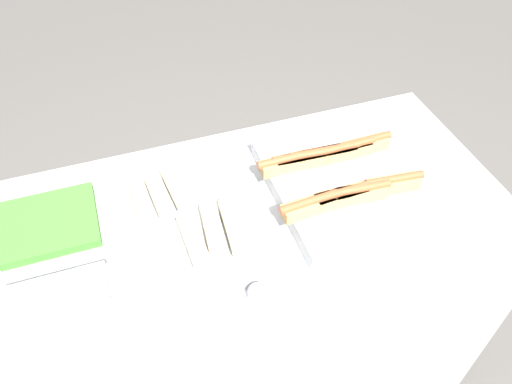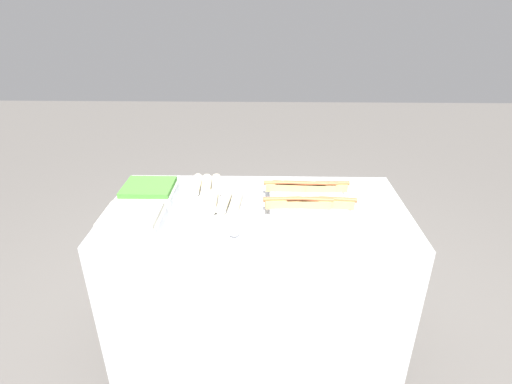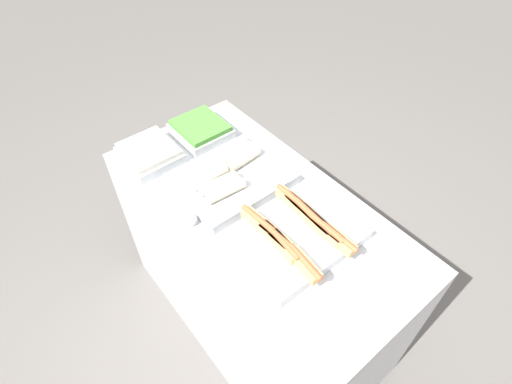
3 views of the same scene
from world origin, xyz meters
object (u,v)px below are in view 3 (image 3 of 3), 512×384
serving_spoon_near (189,218)px  tray_wraps (231,177)px  tray_side_back (201,130)px  tray_side_front (150,154)px  tray_hotdogs (297,235)px

serving_spoon_near → tray_wraps: bearing=105.2°
tray_wraps → tray_side_back: bearing=167.2°
tray_wraps → tray_side_front: 0.41m
tray_hotdogs → tray_wraps: 0.41m
tray_wraps → tray_side_back: (-0.36, 0.08, 0.00)m
tray_wraps → tray_side_back: tray_wraps is taller
tray_side_front → tray_side_back: (0.00, 0.28, 0.00)m
serving_spoon_near → tray_side_front: bearing=171.7°
tray_hotdogs → tray_side_front: (-0.77, -0.20, -0.00)m
tray_wraps → tray_hotdogs: bearing=0.7°
tray_hotdogs → tray_side_back: (-0.77, 0.08, -0.00)m
tray_hotdogs → tray_wraps: bearing=-179.3°
tray_side_front → serving_spoon_near: (0.43, -0.06, -0.01)m
tray_wraps → serving_spoon_near: 0.27m
tray_wraps → serving_spoon_near: (0.07, -0.26, -0.01)m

